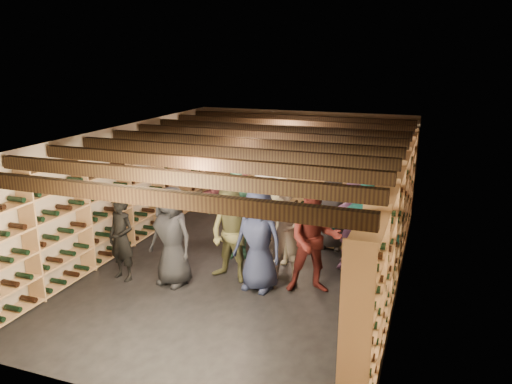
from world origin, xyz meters
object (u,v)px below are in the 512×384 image
object	(u,v)px
person_1	(121,239)
person_5	(240,197)
person_12	(332,210)
person_6	(258,240)
crate_stack_right	(247,213)
person_7	(287,231)
person_2	(232,235)
crate_loose	(340,243)
person_9	(264,206)
person_0	(171,236)
person_11	(356,223)
person_4	(365,235)
person_8	(314,239)
person_10	(236,212)
person_3	(280,222)
crate_stack_left	(272,221)

from	to	relation	value
person_1	person_5	size ratio (longest dim) A/B	0.83
person_1	person_12	size ratio (longest dim) A/B	0.94
person_6	crate_stack_right	bearing A→B (deg)	122.86
person_7	person_2	bearing A→B (deg)	-168.63
crate_loose	person_6	size ratio (longest dim) A/B	0.29
person_9	person_2	bearing A→B (deg)	-97.33
person_0	person_11	world-z (taller)	person_11
crate_stack_right	person_12	distance (m)	2.33
person_11	person_7	bearing A→B (deg)	-152.38
person_0	person_4	xyz separation A→B (m)	(3.04, 0.90, 0.10)
person_5	person_11	world-z (taller)	person_5
person_1	crate_stack_right	bearing A→B (deg)	88.01
person_8	person_10	world-z (taller)	person_8
person_0	crate_stack_right	bearing A→B (deg)	101.39
person_12	person_2	bearing A→B (deg)	-121.66
person_8	person_11	size ratio (longest dim) A/B	1.06
person_0	person_3	world-z (taller)	person_0
person_8	person_12	bearing A→B (deg)	74.10
person_4	person_9	xyz separation A→B (m)	(-2.23, 1.46, -0.18)
crate_loose	person_11	xyz separation A→B (m)	(0.43, -0.90, 0.77)
person_0	person_11	bearing A→B (deg)	44.05
person_0	person_9	bearing A→B (deg)	83.56
person_7	person_9	xyz separation A→B (m)	(-0.93, 1.49, -0.09)
person_2	person_1	bearing A→B (deg)	-149.59
crate_stack_right	person_10	distance (m)	1.98
person_1	person_8	world-z (taller)	person_8
person_4	person_11	distance (m)	0.86
person_1	person_3	xyz separation A→B (m)	(2.34, 1.57, 0.07)
person_9	person_12	size ratio (longest dim) A/B	0.96
person_0	person_10	xyz separation A→B (m)	(0.54, 1.49, 0.02)
person_6	person_10	distance (m)	1.46
person_2	person_11	xyz separation A→B (m)	(1.89, 1.25, 0.03)
person_3	person_10	distance (m)	0.91
crate_stack_left	person_4	xyz separation A→B (m)	(2.16, -1.79, 0.60)
person_9	person_4	bearing A→B (deg)	-43.05
person_9	crate_stack_right	bearing A→B (deg)	118.35
crate_stack_left	person_6	size ratio (longest dim) A/B	0.40
crate_stack_left	person_7	bearing A→B (deg)	-64.79
crate_stack_right	person_9	size ratio (longest dim) A/B	0.37
person_8	person_9	distance (m)	2.38
crate_loose	person_3	world-z (taller)	person_3
person_9	person_11	xyz separation A→B (m)	(1.97, -0.65, 0.10)
person_2	person_9	xyz separation A→B (m)	(-0.08, 1.90, -0.06)
person_2	person_5	size ratio (longest dim) A/B	0.93
person_0	person_10	distance (m)	1.58
person_1	person_7	xyz separation A→B (m)	(2.63, 1.01, 0.11)
person_9	person_7	bearing A→B (deg)	-67.92
person_2	person_3	bearing A→B (deg)	71.78
person_12	person_4	bearing A→B (deg)	-61.43
person_1	person_10	bearing A→B (deg)	62.04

